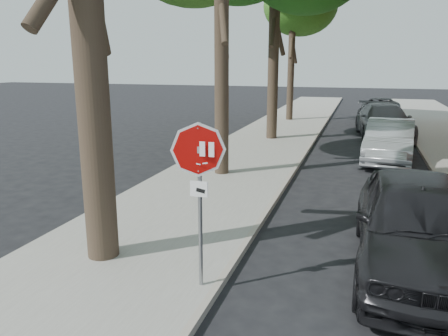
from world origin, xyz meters
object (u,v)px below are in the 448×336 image
at_px(car_c, 384,121).
at_px(car_d, 380,110).
at_px(car_a, 417,224).
at_px(car_b, 389,141).
at_px(stop_sign, 199,174).

xyz_separation_m(car_c, car_d, (0.00, 5.90, -0.09)).
distance_m(car_a, car_b, 9.11).
bearing_deg(car_d, car_b, -86.76).
distance_m(stop_sign, car_d, 22.53).
relative_size(car_b, car_d, 0.89).
relative_size(stop_sign, car_c, 0.47).
height_order(car_a, car_d, car_a).
xyz_separation_m(car_b, car_d, (0.00, 11.29, -0.04)).
bearing_deg(car_b, car_d, 95.08).
bearing_deg(car_c, car_b, -96.36).
height_order(car_c, car_d, car_c).
xyz_separation_m(stop_sign, car_b, (3.30, 10.96, -1.19)).
distance_m(car_b, car_d, 11.29).
bearing_deg(car_a, car_d, 90.09).
distance_m(car_a, car_c, 14.50).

